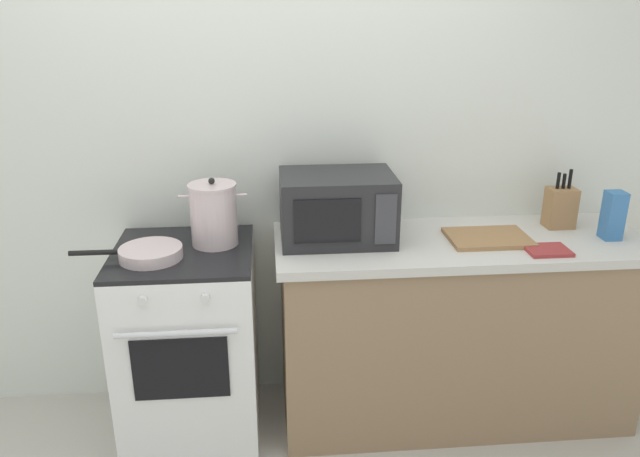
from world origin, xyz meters
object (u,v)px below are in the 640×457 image
object	(u,v)px
cutting_board	(488,238)
frying_pan	(149,253)
pasta_box	(613,215)
oven_mitt	(547,250)
microwave	(337,207)
stock_pot	(214,214)
stove	(190,343)
knife_block	(560,207)

from	to	relation	value
cutting_board	frying_pan	bearing A→B (deg)	-176.85
pasta_box	oven_mitt	bearing A→B (deg)	-159.62
cutting_board	pasta_box	xyz separation A→B (m)	(0.55, -0.03, 0.10)
cutting_board	oven_mitt	xyz separation A→B (m)	(0.20, -0.16, -0.00)
cutting_board	pasta_box	distance (m)	0.56
microwave	oven_mitt	world-z (taller)	microwave
microwave	cutting_board	bearing A→B (deg)	-6.57
stock_pot	microwave	xyz separation A→B (m)	(0.54, 0.01, 0.01)
oven_mitt	microwave	bearing A→B (deg)	164.89
stove	cutting_board	xyz separation A→B (m)	(1.36, 0.00, 0.47)
pasta_box	cutting_board	bearing A→B (deg)	176.90
stock_pot	oven_mitt	distance (m)	1.45
frying_pan	cutting_board	distance (m)	1.48
stove	frying_pan	size ratio (longest dim) A/B	1.99
stove	pasta_box	bearing A→B (deg)	-0.86
stock_pot	cutting_board	world-z (taller)	stock_pot
pasta_box	stock_pot	bearing A→B (deg)	176.96
microwave	oven_mitt	size ratio (longest dim) A/B	2.78
microwave	pasta_box	xyz separation A→B (m)	(1.23, -0.11, -0.04)
microwave	frying_pan	bearing A→B (deg)	-168.78
knife_block	pasta_box	xyz separation A→B (m)	(0.16, -0.17, 0.01)
oven_mitt	stove	bearing A→B (deg)	174.19
knife_block	microwave	bearing A→B (deg)	-176.68
knife_block	oven_mitt	bearing A→B (deg)	-121.95
stock_pot	pasta_box	world-z (taller)	stock_pot
pasta_box	frying_pan	bearing A→B (deg)	-178.55
frying_pan	cutting_board	world-z (taller)	frying_pan
stock_pot	oven_mitt	bearing A→B (deg)	-8.95
cutting_board	oven_mitt	bearing A→B (deg)	-38.03
oven_mitt	frying_pan	bearing A→B (deg)	177.33
stock_pot	knife_block	xyz separation A→B (m)	(1.61, 0.08, -0.04)
stove	pasta_box	distance (m)	2.00
knife_block	pasta_box	bearing A→B (deg)	-46.24
stove	knife_block	size ratio (longest dim) A/B	3.28
stock_pot	frying_pan	xyz separation A→B (m)	(-0.26, -0.15, -0.11)
stock_pot	cutting_board	xyz separation A→B (m)	(1.22, -0.06, -0.13)
frying_pan	microwave	world-z (taller)	microwave
knife_block	pasta_box	size ratio (longest dim) A/B	1.28
frying_pan	oven_mitt	bearing A→B (deg)	-2.67
stove	microwave	distance (m)	0.92
stove	oven_mitt	distance (m)	1.64
frying_pan	knife_block	size ratio (longest dim) A/B	1.64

